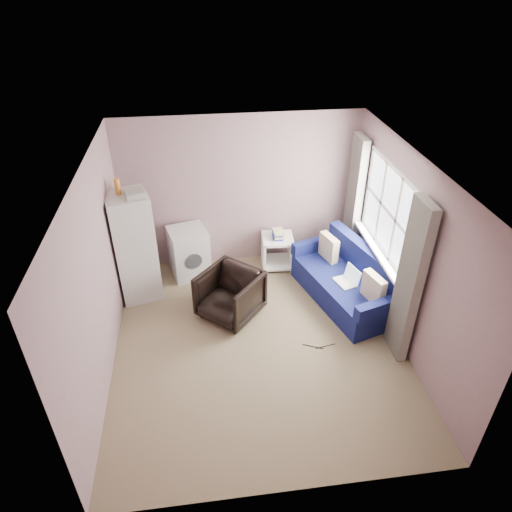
{
  "coord_description": "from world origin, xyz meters",
  "views": [
    {
      "loc": [
        -0.63,
        -4.51,
        4.37
      ],
      "look_at": [
        0.05,
        0.6,
        1.0
      ],
      "focal_mm": 32.0,
      "sensor_mm": 36.0,
      "label": 1
    }
  ],
  "objects_px": {
    "armchair": "(230,293)",
    "sofa": "(348,282)",
    "washing_machine": "(189,251)",
    "side_table": "(277,249)",
    "fridge": "(134,246)"
  },
  "relations": [
    {
      "from": "fridge",
      "to": "sofa",
      "type": "distance_m",
      "value": 3.21
    },
    {
      "from": "armchair",
      "to": "side_table",
      "type": "height_order",
      "value": "armchair"
    },
    {
      "from": "armchair",
      "to": "side_table",
      "type": "distance_m",
      "value": 1.47
    },
    {
      "from": "armchair",
      "to": "sofa",
      "type": "bearing_deg",
      "value": 46.15
    },
    {
      "from": "washing_machine",
      "to": "armchair",
      "type": "bearing_deg",
      "value": -78.16
    },
    {
      "from": "fridge",
      "to": "side_table",
      "type": "relative_size",
      "value": 2.8
    },
    {
      "from": "armchair",
      "to": "side_table",
      "type": "bearing_deg",
      "value": 94.09
    },
    {
      "from": "washing_machine",
      "to": "fridge",
      "type": "bearing_deg",
      "value": -164.57
    },
    {
      "from": "sofa",
      "to": "fridge",
      "type": "bearing_deg",
      "value": 153.09
    },
    {
      "from": "armchair",
      "to": "fridge",
      "type": "relative_size",
      "value": 0.41
    },
    {
      "from": "armchair",
      "to": "fridge",
      "type": "xyz_separation_m",
      "value": [
        -1.33,
        0.69,
        0.46
      ]
    },
    {
      "from": "armchair",
      "to": "fridge",
      "type": "height_order",
      "value": "fridge"
    },
    {
      "from": "armchair",
      "to": "washing_machine",
      "type": "bearing_deg",
      "value": 157.8
    },
    {
      "from": "armchair",
      "to": "side_table",
      "type": "relative_size",
      "value": 1.16
    },
    {
      "from": "armchair",
      "to": "washing_machine",
      "type": "relative_size",
      "value": 0.98
    }
  ]
}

